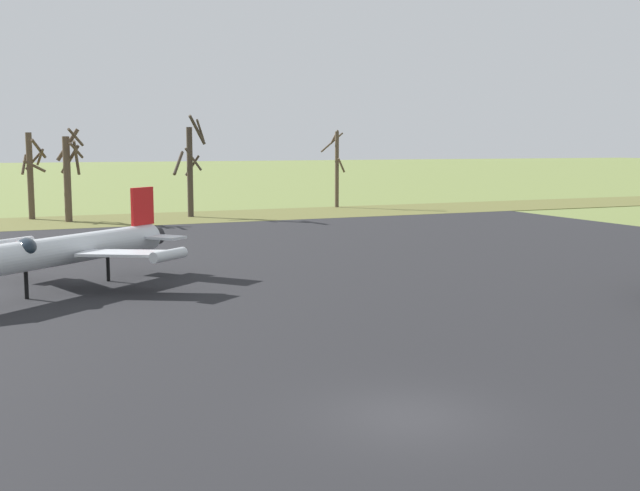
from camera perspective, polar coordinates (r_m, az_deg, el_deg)
ground_plane at (r=19.97m, az=6.26°, el=-12.17°), size 600.00×600.00×0.00m
asphalt_apron at (r=36.39m, az=-8.30°, el=-3.29°), size 80.13×60.77×0.05m
grass_verge_strip at (r=71.82m, az=-16.15°, el=1.68°), size 140.13×12.00×0.06m
jet_fighter_rear_center at (r=37.66m, az=-17.92°, el=-0.28°), size 12.31×10.72×4.47m
bare_tree_left_of_center at (r=74.94m, az=-19.97°, el=4.93°), size 2.30×2.64×7.69m
bare_tree_center at (r=71.50m, az=-17.55°, el=5.06°), size 2.29×2.79×8.03m
bare_tree_right_of_center at (r=73.81m, az=-9.27°, el=5.60°), size 3.27×3.25×9.28m
bare_tree_far_right at (r=84.19m, az=1.20°, el=5.69°), size 2.60×2.24×8.17m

